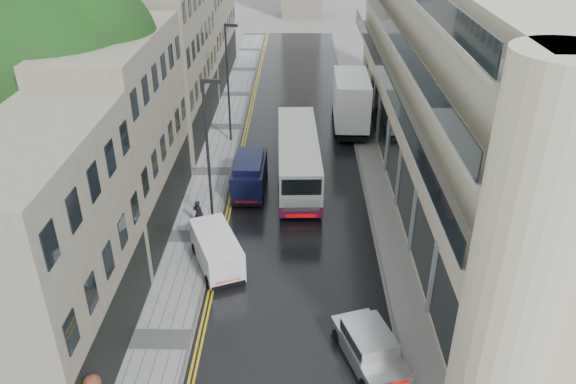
# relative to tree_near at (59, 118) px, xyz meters

# --- Properties ---
(road) EXTENTS (9.00, 85.00, 0.02)m
(road) POSITION_rel_tree_near_xyz_m (12.50, 7.50, -6.94)
(road) COLOR black
(road) RESTS_ON ground
(left_sidewalk) EXTENTS (2.70, 85.00, 0.12)m
(left_sidewalk) POSITION_rel_tree_near_xyz_m (6.65, 7.50, -6.89)
(left_sidewalk) COLOR gray
(left_sidewalk) RESTS_ON ground
(right_sidewalk) EXTENTS (1.80, 85.00, 0.12)m
(right_sidewalk) POSITION_rel_tree_near_xyz_m (17.90, 7.50, -6.89)
(right_sidewalk) COLOR slate
(right_sidewalk) RESTS_ON ground
(old_shop_row) EXTENTS (4.50, 56.00, 12.00)m
(old_shop_row) POSITION_rel_tree_near_xyz_m (3.05, 10.00, -0.95)
(old_shop_row) COLOR gray
(old_shop_row) RESTS_ON ground
(modern_block) EXTENTS (8.00, 40.00, 14.00)m
(modern_block) POSITION_rel_tree_near_xyz_m (22.80, 6.00, 0.05)
(modern_block) COLOR beige
(modern_block) RESTS_ON ground
(tree_near) EXTENTS (10.56, 10.56, 13.89)m
(tree_near) POSITION_rel_tree_near_xyz_m (0.00, 0.00, 0.00)
(tree_near) COLOR black
(tree_near) RESTS_ON ground
(tree_far) EXTENTS (9.24, 9.24, 12.46)m
(tree_far) POSITION_rel_tree_near_xyz_m (0.30, 13.00, -0.72)
(tree_far) COLOR black
(tree_far) RESTS_ON ground
(cream_bus) EXTENTS (3.01, 11.49, 3.11)m
(cream_bus) POSITION_rel_tree_near_xyz_m (11.55, 3.43, -5.37)
(cream_bus) COLOR silver
(cream_bus) RESTS_ON road
(white_lorry) EXTENTS (2.76, 8.77, 4.58)m
(white_lorry) POSITION_rel_tree_near_xyz_m (15.60, 14.10, -4.64)
(white_lorry) COLOR white
(white_lorry) RESTS_ON road
(silver_hatchback) EXTENTS (3.07, 4.56, 1.57)m
(silver_hatchback) POSITION_rel_tree_near_xyz_m (15.34, -11.75, -6.14)
(silver_hatchback) COLOR #A7A7AB
(silver_hatchback) RESTS_ON road
(white_van) EXTENTS (3.36, 4.70, 1.96)m
(white_van) POSITION_rel_tree_near_xyz_m (8.20, -5.22, -5.95)
(white_van) COLOR silver
(white_van) RESTS_ON road
(navy_van) EXTENTS (2.06, 4.98, 2.53)m
(navy_van) POSITION_rel_tree_near_xyz_m (8.55, 3.18, -5.66)
(navy_van) COLOR black
(navy_van) RESTS_ON road
(pedestrian) EXTENTS (0.74, 0.62, 1.74)m
(pedestrian) POSITION_rel_tree_near_xyz_m (6.87, 0.21, -5.96)
(pedestrian) COLOR black
(pedestrian) RESTS_ON left_sidewalk
(lamp_post_near) EXTENTS (1.03, 0.32, 8.98)m
(lamp_post_near) POSITION_rel_tree_near_xyz_m (7.74, -0.11, -2.34)
(lamp_post_near) COLOR black
(lamp_post_near) RESTS_ON left_sidewalk
(lamp_post_far) EXTENTS (1.03, 0.46, 8.94)m
(lamp_post_far) POSITION_rel_tree_near_xyz_m (7.33, 13.03, -2.36)
(lamp_post_far) COLOR black
(lamp_post_far) RESTS_ON left_sidewalk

